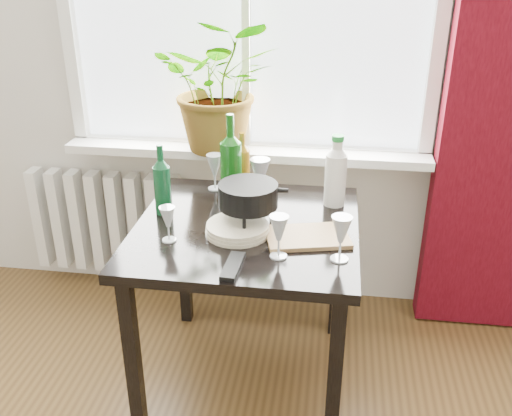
# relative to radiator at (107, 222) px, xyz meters

# --- Properties ---
(windowsill) EXTENTS (1.72, 0.20, 0.04)m
(windowsill) POSITION_rel_radiator_xyz_m (0.75, -0.03, 0.44)
(windowsill) COLOR white
(windowsill) RESTS_ON ground
(radiator) EXTENTS (0.80, 0.10, 0.55)m
(radiator) POSITION_rel_radiator_xyz_m (0.00, 0.00, 0.00)
(radiator) COLOR white
(radiator) RESTS_ON ground
(table) EXTENTS (0.85, 0.85, 0.74)m
(table) POSITION_rel_radiator_xyz_m (0.85, -0.63, 0.27)
(table) COLOR black
(table) RESTS_ON ground
(potted_plant) EXTENTS (0.56, 0.49, 0.60)m
(potted_plant) POSITION_rel_radiator_xyz_m (0.65, -0.07, 0.76)
(potted_plant) COLOR #207922
(potted_plant) RESTS_ON windowsill
(wine_bottle_left) EXTENTS (0.08, 0.08, 0.29)m
(wine_bottle_left) POSITION_rel_radiator_xyz_m (0.50, -0.57, 0.50)
(wine_bottle_left) COLOR #0C4020
(wine_bottle_left) RESTS_ON table
(wine_bottle_right) EXTENTS (0.10, 0.10, 0.38)m
(wine_bottle_right) POSITION_rel_radiator_xyz_m (0.75, -0.41, 0.55)
(wine_bottle_right) COLOR #0D480E
(wine_bottle_right) RESTS_ON table
(bottle_amber) EXTENTS (0.07, 0.07, 0.27)m
(bottle_amber) POSITION_rel_radiator_xyz_m (0.78, -0.30, 0.49)
(bottle_amber) COLOR brown
(bottle_amber) RESTS_ON table
(cleaning_bottle) EXTENTS (0.11, 0.11, 0.30)m
(cleaning_bottle) POSITION_rel_radiator_xyz_m (1.18, -0.39, 0.51)
(cleaning_bottle) COLOR white
(cleaning_bottle) RESTS_ON table
(wineglass_front_right) EXTENTS (0.09, 0.09, 0.16)m
(wineglass_front_right) POSITION_rel_radiator_xyz_m (1.00, -0.85, 0.44)
(wineglass_front_right) COLOR silver
(wineglass_front_right) RESTS_ON table
(wineglass_far_right) EXTENTS (0.08, 0.08, 0.17)m
(wineglass_far_right) POSITION_rel_radiator_xyz_m (1.21, -0.84, 0.44)
(wineglass_far_right) COLOR silver
(wineglass_far_right) RESTS_ON table
(wineglass_back_center) EXTENTS (0.09, 0.09, 0.20)m
(wineglass_back_center) POSITION_rel_radiator_xyz_m (0.87, -0.41, 0.46)
(wineglass_back_center) COLOR #B2B8BF
(wineglass_back_center) RESTS_ON table
(wineglass_back_left) EXTENTS (0.09, 0.09, 0.16)m
(wineglass_back_left) POSITION_rel_radiator_xyz_m (0.66, -0.30, 0.44)
(wineglass_back_left) COLOR #B6BAC4
(wineglass_back_left) RESTS_ON table
(wineglass_front_left) EXTENTS (0.06, 0.06, 0.14)m
(wineglass_front_left) POSITION_rel_radiator_xyz_m (0.59, -0.79, 0.43)
(wineglass_front_left) COLOR silver
(wineglass_front_left) RESTS_ON table
(plate_stack) EXTENTS (0.25, 0.25, 0.04)m
(plate_stack) POSITION_rel_radiator_xyz_m (0.83, -0.70, 0.38)
(plate_stack) COLOR beige
(plate_stack) RESTS_ON table
(fondue_pot) EXTENTS (0.33, 0.31, 0.17)m
(fondue_pot) POSITION_rel_radiator_xyz_m (0.86, -0.64, 0.45)
(fondue_pot) COLOR black
(fondue_pot) RESTS_ON table
(tv_remote) EXTENTS (0.06, 0.18, 0.02)m
(tv_remote) POSITION_rel_radiator_xyz_m (0.86, -0.95, 0.37)
(tv_remote) COLOR black
(tv_remote) RESTS_ON table
(cutting_board) EXTENTS (0.34, 0.26, 0.02)m
(cutting_board) POSITION_rel_radiator_xyz_m (1.09, -0.71, 0.37)
(cutting_board) COLOR olive
(cutting_board) RESTS_ON table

